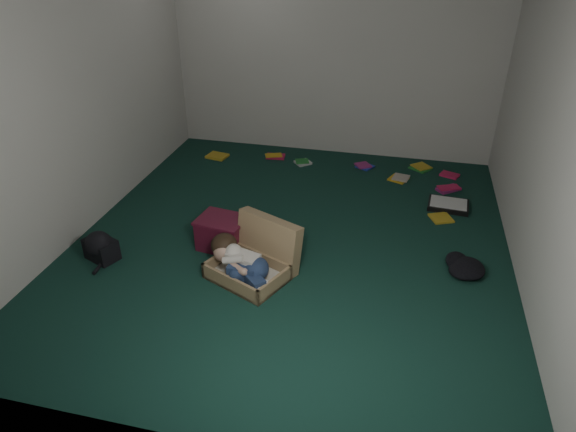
% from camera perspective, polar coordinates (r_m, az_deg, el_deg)
% --- Properties ---
extents(floor, '(4.50, 4.50, 0.00)m').
position_cam_1_polar(floor, '(4.90, 0.40, -2.69)').
color(floor, '#113228').
rests_on(floor, ground).
extents(wall_back, '(4.50, 0.00, 4.50)m').
position_cam_1_polar(wall_back, '(6.48, 5.13, 17.88)').
color(wall_back, silver).
rests_on(wall_back, ground).
extents(wall_front, '(4.50, 0.00, 4.50)m').
position_cam_1_polar(wall_front, '(2.41, -11.60, -4.72)').
color(wall_front, silver).
rests_on(wall_front, ground).
extents(wall_left, '(0.00, 4.50, 4.50)m').
position_cam_1_polar(wall_left, '(5.15, -22.37, 12.63)').
color(wall_left, silver).
rests_on(wall_left, ground).
extents(wall_right, '(0.00, 4.50, 4.50)m').
position_cam_1_polar(wall_right, '(4.38, 27.23, 8.75)').
color(wall_right, silver).
rests_on(wall_right, ground).
extents(suitcase, '(0.82, 0.82, 0.46)m').
position_cam_1_polar(suitcase, '(4.41, -3.53, -4.73)').
color(suitcase, '#A38459').
rests_on(suitcase, floor).
extents(person, '(0.60, 0.52, 0.29)m').
position_cam_1_polar(person, '(4.32, -5.35, -5.03)').
color(person, silver).
rests_on(person, suitcase).
extents(maroon_bin, '(0.48, 0.40, 0.30)m').
position_cam_1_polar(maroon_bin, '(4.77, -7.29, -1.85)').
color(maroon_bin, '#531024').
rests_on(maroon_bin, floor).
extents(backpack, '(0.44, 0.40, 0.21)m').
position_cam_1_polar(backpack, '(4.88, -20.04, -3.41)').
color(backpack, black).
rests_on(backpack, floor).
extents(clothing_pile, '(0.45, 0.39, 0.13)m').
position_cam_1_polar(clothing_pile, '(4.70, 18.40, -5.06)').
color(clothing_pile, black).
rests_on(clothing_pile, floor).
extents(paper_tray, '(0.44, 0.34, 0.06)m').
position_cam_1_polar(paper_tray, '(5.71, 17.38, 1.19)').
color(paper_tray, black).
rests_on(paper_tray, floor).
extents(book_scatter, '(3.14, 1.44, 0.02)m').
position_cam_1_polar(book_scatter, '(6.20, 9.38, 4.40)').
color(book_scatter, gold).
rests_on(book_scatter, floor).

